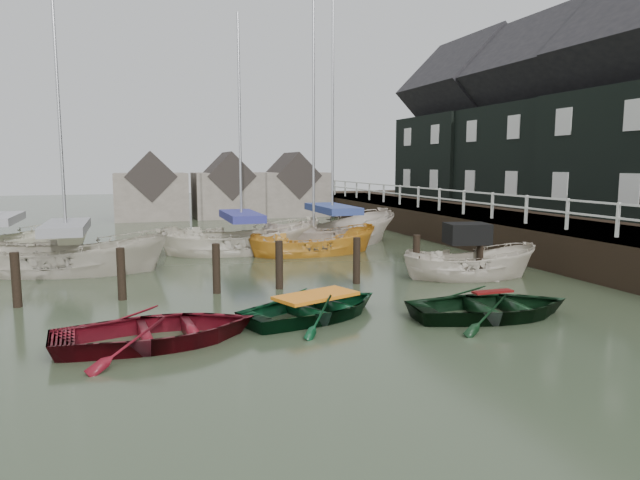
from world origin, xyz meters
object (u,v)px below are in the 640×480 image
object	(u,v)px
rowboat_dkgreen	(492,317)
motorboat	(469,275)
sailboat_a	(68,271)
sailboat_c	(314,253)
sailboat_e	(1,257)
rowboat_green	(316,318)
rowboat_red	(158,344)
sailboat_d	(332,244)
sailboat_b	(242,251)

from	to	relation	value
rowboat_dkgreen	motorboat	bearing A→B (deg)	-20.43
sailboat_a	sailboat_c	distance (m)	9.04
rowboat_dkgreen	sailboat_e	distance (m)	18.35
sailboat_c	rowboat_green	bearing A→B (deg)	160.90
motorboat	sailboat_c	xyz separation A→B (m)	(-3.16, 6.24, -0.07)
rowboat_dkgreen	sailboat_a	size ratio (longest dim) A/B	0.39
rowboat_red	rowboat_green	size ratio (longest dim) A/B	1.07
rowboat_red	sailboat_e	distance (m)	13.80
rowboat_green	sailboat_a	xyz separation A→B (m)	(-6.12, 7.93, 0.06)
sailboat_a	sailboat_d	world-z (taller)	sailboat_d
sailboat_a	sailboat_d	distance (m)	11.01
motorboat	sailboat_b	size ratio (longest dim) A/B	0.42
sailboat_c	sailboat_e	xyz separation A→B (m)	(-11.70, 2.74, 0.04)
motorboat	sailboat_a	size ratio (longest dim) A/B	0.44
rowboat_green	sailboat_b	world-z (taller)	sailboat_b
rowboat_green	sailboat_c	bearing A→B (deg)	-38.09
rowboat_dkgreen	sailboat_b	world-z (taller)	sailboat_b
sailboat_d	motorboat	bearing A→B (deg)	171.53
rowboat_green	sailboat_e	xyz separation A→B (m)	(-8.87, 11.88, 0.06)
motorboat	sailboat_e	distance (m)	17.37
rowboat_dkgreen	sailboat_c	bearing A→B (deg)	11.89
sailboat_b	sailboat_c	size ratio (longest dim) A/B	0.97
rowboat_red	sailboat_d	xyz separation A→B (m)	(7.99, 12.14, 0.06)
sailboat_b	sailboat_c	world-z (taller)	sailboat_c
sailboat_b	sailboat_e	bearing A→B (deg)	84.01
rowboat_green	sailboat_d	size ratio (longest dim) A/B	0.28
rowboat_green	sailboat_e	distance (m)	14.82
rowboat_dkgreen	sailboat_e	size ratio (longest dim) A/B	0.42
rowboat_green	sailboat_e	bearing A→B (deg)	15.89
sailboat_a	sailboat_c	world-z (taller)	sailboat_c
sailboat_a	sailboat_d	xyz separation A→B (m)	(10.50, 3.33, 0.00)
rowboat_red	sailboat_b	bearing A→B (deg)	-23.62
rowboat_red	sailboat_e	bearing A→B (deg)	17.30
motorboat	sailboat_b	bearing A→B (deg)	49.40
rowboat_red	sailboat_a	xyz separation A→B (m)	(-2.51, 8.81, 0.06)
sailboat_a	sailboat_b	distance (m)	6.74
rowboat_green	sailboat_b	xyz separation A→B (m)	(0.16, 10.38, 0.06)
sailboat_a	sailboat_c	xyz separation A→B (m)	(8.96, 1.22, -0.04)
sailboat_b	sailboat_d	xyz separation A→B (m)	(4.21, 0.88, 0.00)
rowboat_green	sailboat_c	size ratio (longest dim) A/B	0.34
motorboat	sailboat_d	world-z (taller)	sailboat_d
rowboat_green	sailboat_e	world-z (taller)	sailboat_e
sailboat_d	sailboat_e	world-z (taller)	sailboat_d
rowboat_green	sailboat_b	bearing A→B (deg)	-21.73
rowboat_dkgreen	sailboat_d	distance (m)	12.53
rowboat_dkgreen	motorboat	xyz separation A→B (m)	(2.06, 4.17, 0.10)
rowboat_green	motorboat	distance (m)	6.67
sailboat_b	sailboat_a	bearing A→B (deg)	114.75
sailboat_b	sailboat_c	xyz separation A→B (m)	(2.68, -1.23, -0.04)
rowboat_red	motorboat	bearing A→B (deg)	-73.60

